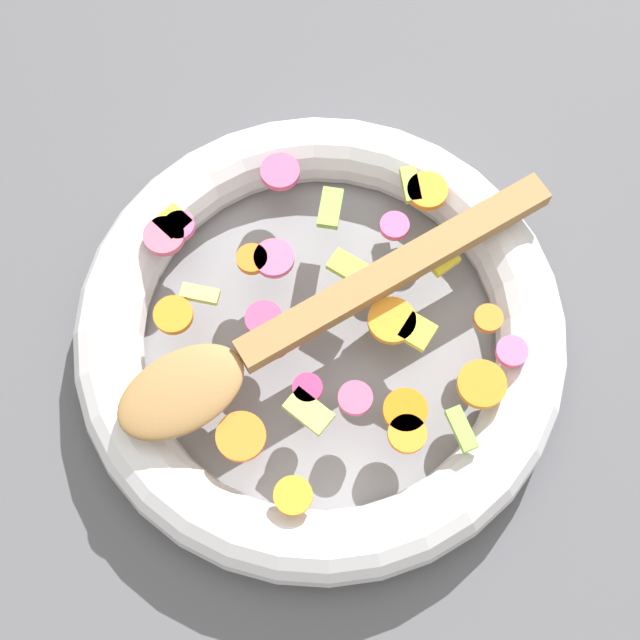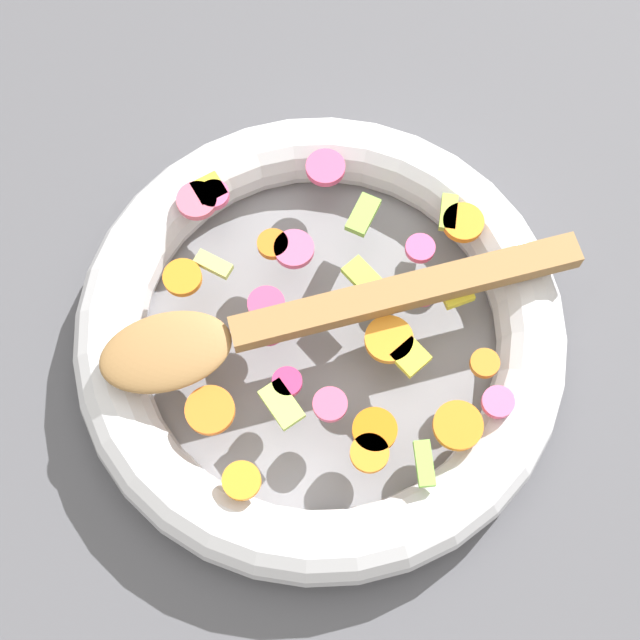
# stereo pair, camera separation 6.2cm
# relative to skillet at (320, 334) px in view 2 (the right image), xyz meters

# --- Properties ---
(ground_plane) EXTENTS (4.00, 4.00, 0.00)m
(ground_plane) POSITION_rel_skillet_xyz_m (0.00, 0.00, -0.02)
(ground_plane) COLOR #4C4C51
(skillet) EXTENTS (0.35, 0.35, 0.05)m
(skillet) POSITION_rel_skillet_xyz_m (0.00, 0.00, 0.00)
(skillet) COLOR slate
(skillet) RESTS_ON ground_plane
(chopped_vegetables) EXTENTS (0.26, 0.28, 0.01)m
(chopped_vegetables) POSITION_rel_skillet_xyz_m (-0.01, 0.00, 0.03)
(chopped_vegetables) COLOR orange
(chopped_vegetables) RESTS_ON skillet
(wooden_spoon) EXTENTS (0.34, 0.13, 0.01)m
(wooden_spoon) POSITION_rel_skillet_xyz_m (0.02, -0.01, 0.04)
(wooden_spoon) COLOR olive
(wooden_spoon) RESTS_ON chopped_vegetables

